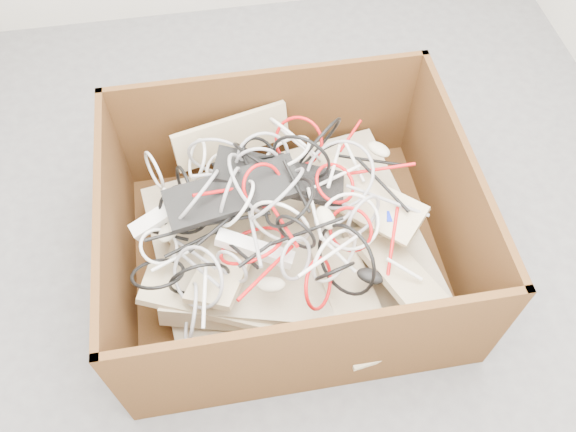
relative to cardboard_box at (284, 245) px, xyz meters
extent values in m
plane|color=#4D4D50|center=(0.13, 0.12, -0.14)|extent=(3.00, 3.00, 0.00)
cube|color=#3A290E|center=(0.02, 0.00, -0.13)|extent=(1.22, 1.02, 0.03)
cube|color=#3A290E|center=(0.02, 0.50, 0.13)|extent=(1.22, 0.03, 0.54)
cube|color=#3A290E|center=(0.02, -0.50, 0.13)|extent=(1.22, 0.02, 0.54)
cube|color=#3A290E|center=(0.61, 0.00, 0.13)|extent=(0.03, 0.97, 0.54)
cube|color=#3A290E|center=(-0.58, 0.00, 0.13)|extent=(0.02, 0.97, 0.54)
cube|color=tan|center=(0.02, 0.02, -0.05)|extent=(1.07, 0.92, 0.20)
cube|color=tan|center=(-0.08, -0.05, 0.03)|extent=(0.77, 0.69, 0.21)
cube|color=tan|center=(-0.23, 0.18, 0.05)|extent=(0.44, 0.42, 0.11)
cube|color=tan|center=(0.30, 0.10, 0.08)|extent=(0.41, 0.45, 0.11)
cube|color=tan|center=(0.19, -0.29, 0.06)|extent=(0.22, 0.47, 0.07)
cube|color=tan|center=(-0.29, -0.21, 0.08)|extent=(0.47, 0.29, 0.16)
cube|color=tan|center=(0.35, -0.21, 0.12)|extent=(0.27, 0.45, 0.21)
cube|color=tan|center=(-0.14, 0.40, 0.19)|extent=(0.45, 0.17, 0.17)
cube|color=tan|center=(-0.20, -0.09, 0.15)|extent=(0.34, 0.47, 0.13)
cube|color=tan|center=(0.28, 0.03, 0.19)|extent=(0.43, 0.44, 0.11)
cube|color=black|center=(0.00, 0.11, 0.27)|extent=(0.47, 0.27, 0.14)
cube|color=black|center=(-0.16, 0.05, 0.30)|extent=(0.47, 0.23, 0.06)
ellipsoid|color=beige|center=(-0.39, 0.00, 0.20)|extent=(0.10, 0.11, 0.03)
ellipsoid|color=beige|center=(0.39, 0.23, 0.21)|extent=(0.10, 0.11, 0.03)
ellipsoid|color=beige|center=(-0.08, -0.25, 0.18)|extent=(0.10, 0.07, 0.03)
ellipsoid|color=beige|center=(0.12, -0.10, 0.30)|extent=(0.07, 0.10, 0.03)
ellipsoid|color=beige|center=(-0.13, 0.24, 0.26)|extent=(0.11, 0.10, 0.03)
ellipsoid|color=black|center=(0.25, -0.26, 0.15)|extent=(0.11, 0.09, 0.03)
ellipsoid|color=beige|center=(-0.11, 0.19, 0.25)|extent=(0.11, 0.10, 0.03)
cube|color=white|center=(-0.38, 0.06, 0.23)|extent=(0.29, 0.15, 0.12)
cube|color=white|center=(-0.12, -0.12, 0.21)|extent=(0.26, 0.16, 0.09)
cube|color=#0D20C5|center=(0.37, -0.07, 0.20)|extent=(0.05, 0.05, 0.03)
torus|color=gray|center=(0.25, -0.10, 0.29)|extent=(0.18, 0.13, 0.21)
torus|color=gray|center=(-0.28, 0.07, 0.28)|extent=(0.24, 0.21, 0.27)
torus|color=gray|center=(-0.11, 0.07, 0.31)|extent=(0.12, 0.24, 0.22)
torus|color=gray|center=(0.21, 0.08, 0.28)|extent=(0.30, 0.30, 0.17)
torus|color=black|center=(-0.31, -0.19, 0.19)|extent=(0.28, 0.05, 0.29)
torus|color=gray|center=(-0.17, 0.05, 0.30)|extent=(0.11, 0.23, 0.24)
torus|color=silver|center=(-0.43, -0.05, 0.19)|extent=(0.17, 0.18, 0.08)
torus|color=red|center=(-0.13, -0.12, 0.23)|extent=(0.31, 0.27, 0.19)
torus|color=gray|center=(-0.07, 0.17, 0.30)|extent=(0.17, 0.03, 0.17)
torus|color=black|center=(-0.06, 0.21, 0.27)|extent=(0.19, 0.25, 0.22)
torus|color=black|center=(0.17, 0.25, 0.25)|extent=(0.24, 0.25, 0.32)
torus|color=black|center=(0.16, -0.23, 0.25)|extent=(0.15, 0.31, 0.32)
torus|color=black|center=(-0.44, -0.16, 0.21)|extent=(0.23, 0.21, 0.12)
torus|color=silver|center=(0.20, -0.10, 0.26)|extent=(0.24, 0.24, 0.09)
torus|color=gray|center=(0.16, -0.06, 0.25)|extent=(0.17, 0.17, 0.10)
torus|color=gray|center=(-0.04, 0.19, 0.29)|extent=(0.26, 0.12, 0.24)
torus|color=gray|center=(-0.20, 0.28, 0.22)|extent=(0.31, 0.09, 0.32)
torus|color=red|center=(0.20, -0.12, 0.24)|extent=(0.15, 0.18, 0.19)
torus|color=silver|center=(0.13, -0.22, 0.26)|extent=(0.22, 0.14, 0.23)
torus|color=silver|center=(0.04, 0.20, 0.30)|extent=(0.18, 0.19, 0.14)
torus|color=gray|center=(-0.02, 0.01, 0.32)|extent=(0.29, 0.23, 0.27)
torus|color=gray|center=(-0.31, -0.21, 0.24)|extent=(0.24, 0.23, 0.20)
torus|color=black|center=(0.01, -0.04, 0.33)|extent=(0.19, 0.24, 0.18)
torus|color=silver|center=(-0.15, 0.01, 0.29)|extent=(0.18, 0.24, 0.19)
torus|color=black|center=(-0.33, 0.05, 0.24)|extent=(0.22, 0.13, 0.19)
torus|color=black|center=(0.01, -0.15, 0.32)|extent=(0.12, 0.11, 0.15)
torus|color=red|center=(0.18, 0.05, 0.28)|extent=(0.18, 0.17, 0.10)
torus|color=black|center=(0.12, -0.26, 0.24)|extent=(0.19, 0.09, 0.18)
torus|color=silver|center=(-0.43, 0.29, 0.18)|extent=(0.09, 0.17, 0.18)
torus|color=red|center=(0.10, 0.27, 0.26)|extent=(0.23, 0.20, 0.17)
torus|color=red|center=(0.06, -0.29, 0.22)|extent=(0.14, 0.22, 0.21)
torus|color=red|center=(-0.06, 0.05, 0.32)|extent=(0.18, 0.13, 0.17)
torus|color=gray|center=(-0.35, -0.29, 0.15)|extent=(0.10, 0.29, 0.28)
torus|color=gray|center=(-0.20, -0.19, 0.23)|extent=(0.14, 0.14, 0.18)
torus|color=silver|center=(0.09, 0.28, 0.25)|extent=(0.23, 0.26, 0.30)
torus|color=silver|center=(-0.21, 0.27, 0.18)|extent=(0.13, 0.15, 0.09)
torus|color=silver|center=(-0.03, -0.09, 0.29)|extent=(0.24, 0.15, 0.27)
torus|color=gray|center=(0.00, -0.24, 0.31)|extent=(0.15, 0.14, 0.18)
torus|color=silver|center=(-0.27, 0.28, 0.22)|extent=(0.10, 0.20, 0.18)
torus|color=black|center=(-0.33, 0.16, 0.22)|extent=(0.08, 0.19, 0.20)
torus|color=black|center=(0.08, 0.13, 0.33)|extent=(0.26, 0.16, 0.29)
torus|color=black|center=(-0.05, 0.19, 0.30)|extent=(0.16, 0.16, 0.11)
cylinder|color=black|center=(-0.18, -0.14, 0.24)|extent=(0.13, 0.20, 0.08)
cylinder|color=black|center=(-0.20, -0.03, 0.26)|extent=(0.29, 0.02, 0.05)
cylinder|color=black|center=(0.20, 0.23, 0.25)|extent=(0.13, 0.09, 0.06)
cylinder|color=black|center=(-0.12, -0.20, 0.30)|extent=(0.12, 0.08, 0.03)
cylinder|color=silver|center=(0.35, -0.27, 0.20)|extent=(0.11, 0.09, 0.05)
cylinder|color=gray|center=(-0.27, 0.08, 0.26)|extent=(0.17, 0.24, 0.02)
cylinder|color=gray|center=(-0.32, -0.10, 0.19)|extent=(0.14, 0.17, 0.07)
cylinder|color=black|center=(0.04, -0.15, 0.32)|extent=(0.24, 0.03, 0.09)
cylinder|color=black|center=(-0.31, -0.07, 0.22)|extent=(0.20, 0.08, 0.04)
cylinder|color=silver|center=(0.19, 0.12, 0.29)|extent=(0.10, 0.20, 0.04)
cylinder|color=black|center=(-0.40, 0.00, 0.18)|extent=(0.15, 0.07, 0.03)
cylinder|color=red|center=(-0.10, -0.24, 0.27)|extent=(0.21, 0.20, 0.07)
cylinder|color=black|center=(0.35, 0.03, 0.26)|extent=(0.14, 0.24, 0.05)
cylinder|color=black|center=(-0.16, 0.06, 0.26)|extent=(0.05, 0.21, 0.06)
cylinder|color=silver|center=(0.17, 0.08, 0.26)|extent=(0.23, 0.08, 0.03)
cylinder|color=black|center=(-0.10, 0.20, 0.27)|extent=(0.26, 0.07, 0.08)
cylinder|color=gray|center=(-0.31, -0.17, 0.22)|extent=(0.15, 0.21, 0.09)
cylinder|color=red|center=(0.36, 0.09, 0.27)|extent=(0.23, 0.05, 0.07)
cylinder|color=silver|center=(0.28, 0.16, 0.25)|extent=(0.05, 0.17, 0.05)
cylinder|color=red|center=(-0.03, -0.09, 0.31)|extent=(0.08, 0.25, 0.08)
cylinder|color=gray|center=(0.35, -0.03, 0.25)|extent=(0.27, 0.14, 0.08)
cylinder|color=red|center=(-0.16, 0.06, 0.31)|extent=(0.27, 0.09, 0.10)
cylinder|color=silver|center=(0.14, -0.21, 0.25)|extent=(0.10, 0.13, 0.06)
cylinder|color=silver|center=(-0.36, 0.07, 0.25)|extent=(0.07, 0.12, 0.05)
cylinder|color=silver|center=(-0.29, -0.28, 0.24)|extent=(0.04, 0.21, 0.03)
cylinder|color=silver|center=(0.09, -0.07, 0.30)|extent=(0.02, 0.23, 0.05)
cylinder|color=gray|center=(-0.12, -0.12, 0.30)|extent=(0.02, 0.28, 0.07)
cylinder|color=red|center=(0.31, 0.34, 0.18)|extent=(0.11, 0.12, 0.05)
cylinder|color=gray|center=(-0.18, 0.14, 0.29)|extent=(0.22, 0.04, 0.06)
cylinder|color=black|center=(0.05, 0.02, 0.33)|extent=(0.07, 0.18, 0.07)
cylinder|color=black|center=(0.36, 0.20, 0.18)|extent=(0.25, 0.08, 0.04)
cylinder|color=black|center=(-0.22, -0.05, 0.27)|extent=(0.22, 0.15, 0.05)
cylinder|color=red|center=(0.34, -0.16, 0.19)|extent=(0.10, 0.24, 0.09)
cylinder|color=silver|center=(0.10, -0.24, 0.31)|extent=(0.23, 0.14, 0.03)
cylinder|color=black|center=(-0.38, -0.04, 0.25)|extent=(0.18, 0.05, 0.04)
cylinder|color=silver|center=(-0.38, -0.11, 0.19)|extent=(0.16, 0.09, 0.03)
camera|label=1|loc=(-0.17, -1.12, 1.87)|focal=36.81mm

